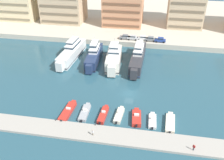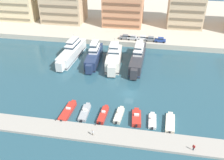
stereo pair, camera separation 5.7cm
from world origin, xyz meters
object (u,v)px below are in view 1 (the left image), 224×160
object	(u,v)px
pedestrian_near_edge	(194,147)
yacht_white_far_left	(72,52)
car_white_mid_left	(142,38)
car_grey_center_left	(151,39)
motorboat_white_center_right	(152,121)
car_blue_center	(160,40)
car_grey_far_left	(125,37)
car_silver_left	(133,37)
pedestrian_mid_deck	(93,132)
motorboat_cream_mid_right	(170,123)
yacht_navy_left	(94,55)
motorboat_cream_center_left	(119,115)
motorboat_grey_left	(85,112)
motorboat_red_center	(137,118)
yacht_ivory_mid_left	(114,58)
motorboat_red_far_left	(68,111)
motorboat_red_mid_left	(103,115)
yacht_charcoal_center_left	(138,57)

from	to	relation	value
pedestrian_near_edge	yacht_white_far_left	bearing A→B (deg)	135.07
car_white_mid_left	pedestrian_near_edge	xyz separation A→B (m)	(13.97, -52.85, -1.48)
yacht_white_far_left	car_grey_center_left	size ratio (longest dim) A/B	5.22
motorboat_white_center_right	car_blue_center	bearing A→B (deg)	88.31
car_grey_far_left	car_silver_left	bearing A→B (deg)	-3.39
car_blue_center	pedestrian_mid_deck	xyz separation A→B (m)	(-13.98, -51.40, -1.46)
motorboat_cream_mid_right	yacht_navy_left	bearing A→B (deg)	131.13
car_grey_center_left	pedestrian_mid_deck	distance (m)	52.74
yacht_white_far_left	yacht_navy_left	xyz separation A→B (m)	(8.23, -1.23, -0.02)
yacht_white_far_left	pedestrian_mid_deck	bearing A→B (deg)	-66.03
motorboat_cream_center_left	car_silver_left	size ratio (longest dim) A/B	1.55
motorboat_white_center_right	car_white_mid_left	world-z (taller)	car_white_mid_left
yacht_white_far_left	car_grey_center_left	world-z (taller)	yacht_white_far_left
car_blue_center	pedestrian_mid_deck	size ratio (longest dim) A/B	2.63
motorboat_cream_center_left	car_grey_center_left	world-z (taller)	car_grey_center_left
yacht_white_far_left	motorboat_grey_left	world-z (taller)	yacht_white_far_left
motorboat_red_center	car_grey_center_left	xyz separation A→B (m)	(1.39, 44.25, 2.40)
motorboat_cream_mid_right	car_grey_far_left	size ratio (longest dim) A/B	1.75
yacht_ivory_mid_left	car_blue_center	xyz separation A→B (m)	(15.05, 17.14, 0.45)
motorboat_cream_center_left	car_blue_center	bearing A→B (deg)	77.93
car_grey_center_left	pedestrian_near_edge	bearing A→B (deg)	-78.28
pedestrian_mid_deck	yacht_navy_left	bearing A→B (deg)	102.82
motorboat_cream_center_left	motorboat_cream_mid_right	size ratio (longest dim) A/B	0.87
yacht_white_far_left	pedestrian_near_edge	bearing A→B (deg)	-44.93
motorboat_red_far_left	motorboat_red_mid_left	world-z (taller)	motorboat_red_mid_left
motorboat_red_mid_left	car_silver_left	world-z (taller)	car_silver_left
yacht_navy_left	motorboat_red_mid_left	xyz separation A→B (m)	(8.87, -28.07, -1.85)
yacht_ivory_mid_left	motorboat_red_mid_left	bearing A→B (deg)	-86.00
yacht_charcoal_center_left	car_grey_center_left	xyz separation A→B (m)	(3.54, 15.48, 0.52)
yacht_ivory_mid_left	car_white_mid_left	size ratio (longest dim) A/B	4.32
motorboat_red_center	car_silver_left	distance (m)	44.80
yacht_ivory_mid_left	motorboat_cream_mid_right	bearing A→B (deg)	-56.83
motorboat_grey_left	motorboat_red_mid_left	xyz separation A→B (m)	(4.65, -0.14, 0.05)
motorboat_grey_left	car_silver_left	distance (m)	45.06
car_grey_far_left	yacht_white_far_left	bearing A→B (deg)	-137.31
motorboat_red_mid_left	motorboat_red_center	xyz separation A→B (m)	(8.07, 0.14, 0.08)
yacht_charcoal_center_left	car_grey_far_left	xyz separation A→B (m)	(-6.31, 15.82, 0.52)
yacht_white_far_left	motorboat_cream_center_left	xyz separation A→B (m)	(20.94, -28.84, -1.88)
motorboat_red_far_left	car_grey_far_left	xyz separation A→B (m)	(8.54, 44.82, 2.53)
yacht_charcoal_center_left	car_grey_center_left	bearing A→B (deg)	77.12
motorboat_cream_mid_right	pedestrian_near_edge	size ratio (longest dim) A/B	4.75
pedestrian_near_edge	motorboat_red_far_left	bearing A→B (deg)	164.80
yacht_navy_left	pedestrian_near_edge	size ratio (longest dim) A/B	12.20
car_grey_far_left	pedestrian_near_edge	xyz separation A→B (m)	(20.73, -52.77, -1.48)
yacht_white_far_left	car_blue_center	xyz separation A→B (m)	(30.27, 14.77, 0.60)
pedestrian_near_edge	pedestrian_mid_deck	xyz separation A→B (m)	(-21.15, 0.72, 0.02)
motorboat_cream_mid_right	car_blue_center	bearing A→B (deg)	93.58
car_white_mid_left	yacht_charcoal_center_left	bearing A→B (deg)	-91.60
motorboat_red_mid_left	pedestrian_mid_deck	distance (m)	7.44
yacht_charcoal_center_left	pedestrian_near_edge	bearing A→B (deg)	-68.68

